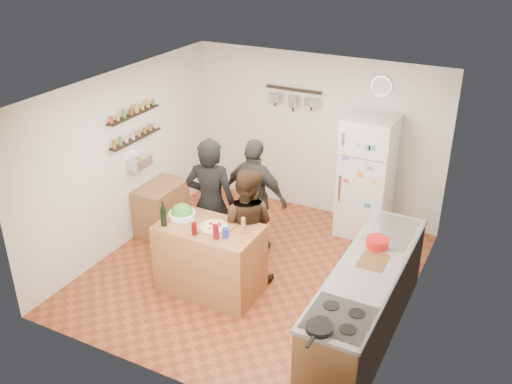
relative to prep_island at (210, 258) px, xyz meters
The scene contains 26 objects.
room_shell 1.28m from the prep_island, 72.86° to the left, with size 4.20×4.20×4.20m.
prep_island is the anchor object (origin of this frame).
pizza_board 0.47m from the prep_island, 14.04° to the right, with size 0.42×0.34×0.02m, color brown.
pizza 0.49m from the prep_island, 14.04° to the right, with size 0.34×0.34×0.02m, color beige.
salad_bowl 0.65m from the prep_island, behind, with size 0.33×0.33×0.07m, color white.
wine_bottle 0.79m from the prep_island, 156.25° to the right, with size 0.08×0.08×0.24m, color black.
wine_glass_near 0.59m from the prep_island, 101.77° to the right, with size 0.06×0.06×0.16m, color #4F0608.
wine_glass_far 0.62m from the prep_island, 42.27° to the right, with size 0.07×0.07×0.17m, color #5F0810.
pepper_mill 0.71m from the prep_island, ahead, with size 0.05×0.05×0.17m, color #986140.
salt_canister 0.61m from the prep_island, 21.80° to the right, with size 0.07×0.07×0.12m, color navy.
person_left 0.76m from the prep_island, 118.98° to the left, with size 0.66×0.43×1.81m, color black.
person_center 0.61m from the prep_island, 58.08° to the left, with size 0.75×0.59×1.55m, color black.
person_back 1.16m from the prep_island, 86.77° to the left, with size 0.98×0.41×1.67m, color #2D2B28.
counter_run 2.00m from the prep_island, ahead, with size 0.63×2.63×0.90m, color #9E7042.
stove_top 2.25m from the prep_island, 24.97° to the right, with size 0.60×0.62×0.02m, color white.
skillet 2.29m from the prep_island, 31.92° to the right, with size 0.25×0.25×0.05m, color black.
sink 2.23m from the prep_island, 23.57° to the left, with size 0.50×0.80×0.03m, color silver.
cutting_board 2.05m from the prep_island, ahead, with size 0.30×0.40×0.02m, color brown.
red_bowl 2.07m from the prep_island, 13.46° to the left, with size 0.26×0.26×0.11m, color red.
fridge 2.67m from the prep_island, 61.77° to the left, with size 0.70×0.68×1.80m, color white.
wall_clock 3.38m from the prep_island, 64.83° to the left, with size 0.30×0.30×0.03m, color silver.
spice_shelf_lower 2.09m from the prep_island, 154.75° to the left, with size 0.12×1.00×0.03m, color black.
spice_shelf_upper 2.28m from the prep_island, 154.75° to the left, with size 0.12×1.00×0.03m, color black.
produce_basket 1.91m from the prep_island, 154.34° to the left, with size 0.18×0.35×0.14m, color silver.
side_table 1.74m from the prep_island, 146.11° to the left, with size 0.50×0.80×0.73m, color olive.
pot_rack 2.97m from the prep_island, 91.21° to the left, with size 0.90×0.04×0.04m, color black.
Camera 1 is at (2.96, -5.64, 4.31)m, focal length 40.00 mm.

